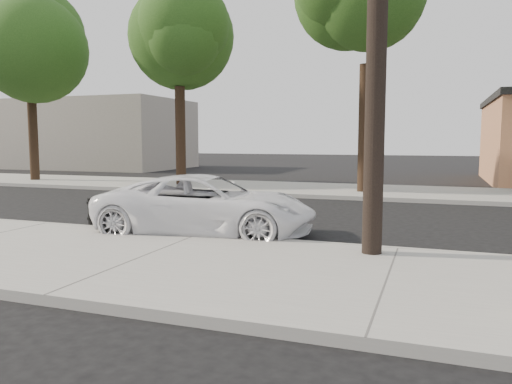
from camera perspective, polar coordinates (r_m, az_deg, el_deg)
ground at (r=12.42m, az=-2.14°, el=-3.75°), size 120.00×120.00×0.00m
near_sidewalk at (r=8.65m, az=-12.99°, el=-7.69°), size 90.00×4.40×0.15m
far_sidewalk at (r=20.47m, az=6.82°, el=0.26°), size 90.00×5.00×0.15m
curb_near at (r=10.52m, az=-6.46°, el=-5.14°), size 90.00×0.12×0.16m
building_far at (r=39.85m, az=-18.33°, el=6.25°), size 14.00×8.00×5.00m
tree_a at (r=26.96m, az=-24.41°, el=14.92°), size 4.65×4.50×9.00m
tree_b at (r=22.39m, az=-8.52°, el=16.34°), size 4.34×4.20×8.45m
tree_c at (r=19.73m, az=13.15°, el=19.94°), size 4.96×4.80×9.55m
police_cruiser at (r=11.03m, az=-5.65°, el=-1.50°), size 5.06×2.83×1.34m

